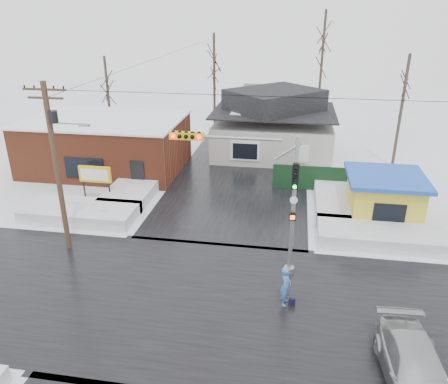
% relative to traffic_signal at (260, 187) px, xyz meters
% --- Properties ---
extents(ground, '(120.00, 120.00, 0.00)m').
position_rel_traffic_signal_xyz_m(ground, '(-2.43, -2.97, -4.54)').
color(ground, white).
rests_on(ground, ground).
extents(road_ns, '(10.00, 120.00, 0.02)m').
position_rel_traffic_signal_xyz_m(road_ns, '(-2.43, -2.97, -4.53)').
color(road_ns, black).
rests_on(road_ns, ground).
extents(road_ew, '(120.00, 10.00, 0.02)m').
position_rel_traffic_signal_xyz_m(road_ew, '(-2.43, -2.97, -4.53)').
color(road_ew, black).
rests_on(road_ew, ground).
extents(snowbank_nw, '(7.00, 3.00, 0.80)m').
position_rel_traffic_signal_xyz_m(snowbank_nw, '(-11.43, 4.03, -4.14)').
color(snowbank_nw, white).
rests_on(snowbank_nw, ground).
extents(snowbank_ne, '(7.00, 3.00, 0.80)m').
position_rel_traffic_signal_xyz_m(snowbank_ne, '(6.57, 4.03, -4.14)').
color(snowbank_ne, white).
rests_on(snowbank_ne, ground).
extents(snowbank_nside_w, '(3.00, 8.00, 0.80)m').
position_rel_traffic_signal_xyz_m(snowbank_nside_w, '(-9.43, 9.03, -4.14)').
color(snowbank_nside_w, white).
rests_on(snowbank_nside_w, ground).
extents(snowbank_nside_e, '(3.00, 8.00, 0.80)m').
position_rel_traffic_signal_xyz_m(snowbank_nside_e, '(4.57, 9.03, -4.14)').
color(snowbank_nside_e, white).
rests_on(snowbank_nside_e, ground).
extents(traffic_signal, '(6.05, 0.68, 7.00)m').
position_rel_traffic_signal_xyz_m(traffic_signal, '(0.00, 0.00, 0.00)').
color(traffic_signal, gray).
rests_on(traffic_signal, ground).
extents(utility_pole, '(3.15, 0.44, 9.00)m').
position_rel_traffic_signal_xyz_m(utility_pole, '(-10.36, 0.53, 0.57)').
color(utility_pole, '#382619').
rests_on(utility_pole, ground).
extents(brick_building, '(12.20, 8.20, 4.12)m').
position_rel_traffic_signal_xyz_m(brick_building, '(-13.43, 13.03, -2.46)').
color(brick_building, brown).
rests_on(brick_building, ground).
extents(marquee_sign, '(2.20, 0.21, 2.55)m').
position_rel_traffic_signal_xyz_m(marquee_sign, '(-11.43, 6.53, -2.62)').
color(marquee_sign, black).
rests_on(marquee_sign, ground).
extents(house, '(10.40, 8.40, 5.76)m').
position_rel_traffic_signal_xyz_m(house, '(-0.43, 19.03, -1.92)').
color(house, beige).
rests_on(house, ground).
extents(kiosk, '(4.60, 4.60, 2.88)m').
position_rel_traffic_signal_xyz_m(kiosk, '(7.07, 7.03, -3.08)').
color(kiosk, gold).
rests_on(kiosk, ground).
extents(fence, '(8.00, 0.12, 1.80)m').
position_rel_traffic_signal_xyz_m(fence, '(4.07, 11.03, -3.64)').
color(fence, black).
rests_on(fence, ground).
extents(tree_far_left, '(3.00, 3.00, 10.00)m').
position_rel_traffic_signal_xyz_m(tree_far_left, '(-6.43, 23.03, 3.41)').
color(tree_far_left, '#332821').
rests_on(tree_far_left, ground).
extents(tree_far_mid, '(3.00, 3.00, 12.00)m').
position_rel_traffic_signal_xyz_m(tree_far_mid, '(3.57, 25.03, 5.00)').
color(tree_far_mid, '#332821').
rests_on(tree_far_mid, ground).
extents(tree_far_right, '(3.00, 3.00, 9.00)m').
position_rel_traffic_signal_xyz_m(tree_far_right, '(9.57, 17.03, 2.62)').
color(tree_far_right, '#332821').
rests_on(tree_far_right, ground).
extents(tree_far_west, '(3.00, 3.00, 8.00)m').
position_rel_traffic_signal_xyz_m(tree_far_west, '(-16.43, 21.03, 1.82)').
color(tree_far_west, '#332821').
rests_on(tree_far_west, ground).
extents(pedestrian, '(0.55, 0.74, 1.86)m').
position_rel_traffic_signal_xyz_m(pedestrian, '(1.45, -2.53, -3.61)').
color(pedestrian, '#3E6CAE').
rests_on(pedestrian, ground).
extents(car, '(2.35, 5.23, 1.49)m').
position_rel_traffic_signal_xyz_m(car, '(6.01, -6.48, -3.80)').
color(car, '#ABAFB3').
rests_on(car, ground).
extents(shopping_bag, '(0.30, 0.16, 0.35)m').
position_rel_traffic_signal_xyz_m(shopping_bag, '(1.77, -2.61, -4.36)').
color(shopping_bag, black).
rests_on(shopping_bag, ground).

